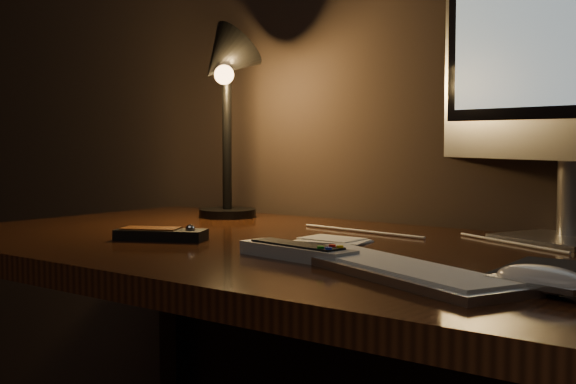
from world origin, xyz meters
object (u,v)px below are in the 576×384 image
Objects in this scene: monitor at (567,22)px; desk_lamp at (224,87)px; desk at (372,321)px; tv_remote at (297,251)px; media_remote at (161,234)px; mouse at (542,284)px; keyboard at (394,268)px.

monitor is 1.48× the size of desk_lamp.
tv_remote is (-0.00, -0.20, 0.14)m from desk.
monitor is 0.72m from desk_lamp.
media_remote is 0.45m from desk_lamp.
monitor is (0.23, 0.23, 0.50)m from desk.
desk is at bearing -19.78° from desk_lamp.
keyboard is at bearing -168.01° from mouse.
desk is 9.65× the size of media_remote.
desk_lamp is (-0.15, 0.32, 0.28)m from media_remote.
mouse is 0.72× the size of media_remote.
mouse is at bearing -31.05° from media_remote.
desk is at bearing 2.05° from media_remote.
tv_remote reaches higher than desk.
tv_remote is (-0.18, 0.02, 0.00)m from keyboard.
desk is 0.39m from media_remote.
media_remote is at bearing -67.75° from desk_lamp.
desk_lamp is (-0.47, 0.14, 0.42)m from desk.
monitor reaches higher than desk.
mouse is at bearing -26.42° from desk_lamp.
desk is 3.75× the size of desk_lamp.
mouse is 0.28× the size of desk_lamp.
monitor reaches higher than tv_remote.
monitor is 5.28× the size of mouse.
monitor is at bearing 4.37° from desk_lamp.
monitor is 0.78m from media_remote.
desk is at bearing 150.82° from keyboard.
tv_remote is at bearing -39.10° from desk_lamp.
media_remote is at bearing -170.73° from mouse.
desk_lamp reaches higher than mouse.
tv_remote reaches higher than keyboard.
monitor reaches higher than keyboard.
desk is 0.32m from keyboard.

